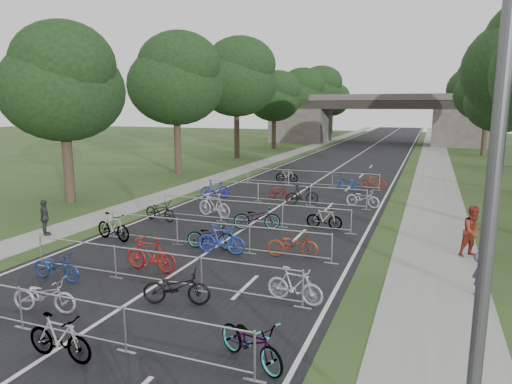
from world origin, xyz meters
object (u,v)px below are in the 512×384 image
overpass_bridge (377,119)px  lamppost (495,200)px  pedestrian_b (473,232)px  pedestrian_a (483,268)px  pedestrian_c (45,218)px

overpass_bridge → lamppost: (8.33, -63.00, 0.75)m
lamppost → pedestrian_b: (0.87, 11.62, -3.34)m
pedestrian_a → overpass_bridge: bearing=-96.3°
overpass_bridge → pedestrian_b: size_ratio=16.57×
pedestrian_c → overpass_bridge: bearing=-69.1°
pedestrian_c → lamppost: bearing=-178.8°
lamppost → pedestrian_c: bearing=152.6°
lamppost → pedestrian_c: (-15.76, 8.17, -3.51)m
overpass_bridge → pedestrian_a: 55.97m
lamppost → overpass_bridge: bearing=97.5°
overpass_bridge → pedestrian_b: (9.20, -51.38, -2.60)m
lamppost → pedestrian_b: size_ratio=4.39×
pedestrian_b → pedestrian_c: 16.99m
overpass_bridge → pedestrian_a: overpass_bridge is taller
overpass_bridge → pedestrian_b: overpass_bridge is taller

